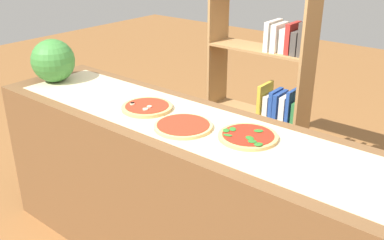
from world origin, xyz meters
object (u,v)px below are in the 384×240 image
(pizza_spinach_2, at_px, (248,136))
(bookshelf, at_px, (269,90))
(pizza_plain_1, at_px, (183,126))
(watermelon, at_px, (53,61))
(pizza_mushroom_0, at_px, (147,107))

(pizza_spinach_2, height_order, bookshelf, bookshelf)
(pizza_plain_1, distance_m, bookshelf, 1.27)
(watermelon, bearing_deg, pizza_spinach_2, 2.64)
(pizza_mushroom_0, bearing_deg, pizza_plain_1, -11.50)
(watermelon, bearing_deg, pizza_mushroom_0, 2.01)
(pizza_plain_1, xyz_separation_m, watermelon, (-1.11, 0.04, 0.13))
(pizza_plain_1, distance_m, watermelon, 1.12)
(pizza_mushroom_0, relative_size, pizza_plain_1, 0.96)
(pizza_plain_1, xyz_separation_m, pizza_spinach_2, (0.31, 0.10, 0.00))
(pizza_plain_1, height_order, pizza_spinach_2, pizza_spinach_2)
(watermelon, bearing_deg, pizza_plain_1, -1.83)
(pizza_plain_1, height_order, bookshelf, bookshelf)
(pizza_mushroom_0, xyz_separation_m, bookshelf, (0.10, 1.18, -0.20))
(pizza_plain_1, relative_size, watermelon, 1.06)
(pizza_mushroom_0, bearing_deg, watermelon, -177.99)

